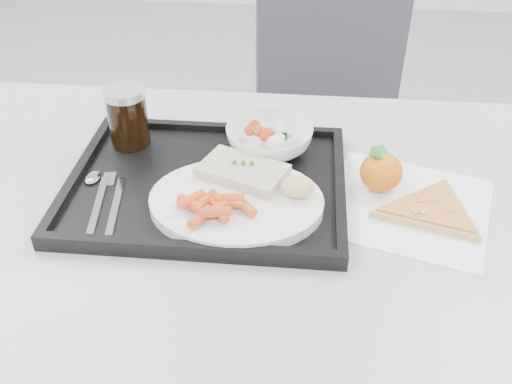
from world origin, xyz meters
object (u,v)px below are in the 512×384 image
at_px(table, 239,239).
at_px(cola_glass, 128,116).
at_px(dinner_plate, 236,202).
at_px(chair, 328,118).
at_px(tray, 207,184).
at_px(tangerine, 381,172).
at_px(pizza_slice, 432,210).
at_px(salad_bowl, 269,139).

distance_m(table, cola_glass, 0.30).
relative_size(dinner_plate, cola_glass, 2.50).
xyz_separation_m(chair, cola_glass, (-0.38, -0.53, 0.28)).
xyz_separation_m(chair, tray, (-0.22, -0.64, 0.22)).
xyz_separation_m(cola_glass, tangerine, (0.44, -0.08, -0.04)).
xyz_separation_m(table, pizza_slice, (0.30, 0.01, 0.08)).
bearing_deg(chair, table, -103.36).
distance_m(tangerine, pizza_slice, 0.10).
bearing_deg(tray, chair, 70.96).
distance_m(dinner_plate, cola_glass, 0.28).
height_order(salad_bowl, tangerine, tangerine).
relative_size(dinner_plate, pizza_slice, 1.17).
bearing_deg(dinner_plate, cola_glass, 141.62).
bearing_deg(pizza_slice, salad_bowl, 151.91).
bearing_deg(cola_glass, tangerine, -10.41).
bearing_deg(tray, table, -38.67).
relative_size(tray, tangerine, 6.40).
xyz_separation_m(chair, salad_bowl, (-0.13, -0.53, 0.25)).
relative_size(tray, cola_glass, 4.17).
distance_m(table, dinner_plate, 0.09).
height_order(dinner_plate, tangerine, tangerine).
relative_size(table, cola_glass, 11.11).
relative_size(chair, dinner_plate, 3.44).
relative_size(tangerine, pizza_slice, 0.30).
xyz_separation_m(salad_bowl, cola_glass, (-0.25, 0.00, 0.03)).
height_order(table, dinner_plate, dinner_plate).
xyz_separation_m(table, tray, (-0.06, 0.05, 0.08)).
bearing_deg(pizza_slice, tangerine, 140.85).
xyz_separation_m(table, dinner_plate, (-0.00, -0.02, 0.09)).
height_order(table, pizza_slice, pizza_slice).
bearing_deg(tray, salad_bowl, 47.85).
bearing_deg(chair, salad_bowl, -103.22).
height_order(cola_glass, pizza_slice, cola_glass).
bearing_deg(salad_bowl, dinner_plate, -102.96).
xyz_separation_m(chair, tangerine, (0.06, -0.61, 0.25)).
height_order(tray, salad_bowl, salad_bowl).
bearing_deg(cola_glass, tray, -34.20).
bearing_deg(table, dinner_plate, -94.28).
relative_size(table, pizza_slice, 5.20).
bearing_deg(salad_bowl, pizza_slice, -28.09).
relative_size(table, tray, 2.67).
height_order(salad_bowl, cola_glass, cola_glass).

